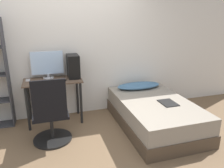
{
  "coord_description": "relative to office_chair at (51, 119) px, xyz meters",
  "views": [
    {
      "loc": [
        -0.46,
        -2.58,
        1.83
      ],
      "look_at": [
        0.54,
        0.68,
        0.75
      ],
      "focal_mm": 35.0,
      "sensor_mm": 36.0,
      "label": 1
    }
  ],
  "objects": [
    {
      "name": "mouse",
      "position": [
        0.28,
        0.58,
        0.4
      ],
      "size": [
        0.06,
        0.09,
        0.02
      ],
      "color": "black",
      "rests_on": "desk"
    },
    {
      "name": "desk",
      "position": [
        0.08,
        0.69,
        0.25
      ],
      "size": [
        0.97,
        0.52,
        0.77
      ],
      "color": "brown",
      "rests_on": "ground_plane"
    },
    {
      "name": "bed",
      "position": [
        1.69,
        0.02,
        -0.15
      ],
      "size": [
        1.14,
        1.84,
        0.47
      ],
      "color": "#4C3D2D",
      "rests_on": "ground_plane"
    },
    {
      "name": "phone",
      "position": [
        -0.32,
        0.79,
        0.4
      ],
      "size": [
        0.07,
        0.14,
        0.01
      ],
      "color": "#B7B7BC",
      "rests_on": "desk"
    },
    {
      "name": "ground_plane",
      "position": [
        0.47,
        -0.43,
        -0.38
      ],
      "size": [
        14.0,
        14.0,
        0.0
      ],
      "primitive_type": "plane",
      "color": "brown"
    },
    {
      "name": "wall_back",
      "position": [
        0.47,
        0.97,
        0.87
      ],
      "size": [
        8.0,
        0.05,
        2.5
      ],
      "color": "silver",
      "rests_on": "ground_plane"
    },
    {
      "name": "pc_tower",
      "position": [
        0.45,
        0.75,
        0.59
      ],
      "size": [
        0.2,
        0.34,
        0.4
      ],
      "color": "black",
      "rests_on": "desk"
    },
    {
      "name": "pillow",
      "position": [
        1.69,
        0.68,
        0.14
      ],
      "size": [
        0.86,
        0.36,
        0.11
      ],
      "color": "teal",
      "rests_on": "bed"
    },
    {
      "name": "keyboard",
      "position": [
        0.05,
        0.58,
        0.4
      ],
      "size": [
        0.35,
        0.13,
        0.02
      ],
      "color": "#33477A",
      "rests_on": "desk"
    },
    {
      "name": "magazine",
      "position": [
        1.84,
        -0.15,
        0.09
      ],
      "size": [
        0.24,
        0.32,
        0.01
      ],
      "color": "black",
      "rests_on": "bed"
    },
    {
      "name": "office_chair",
      "position": [
        0.0,
        0.0,
        0.0
      ],
      "size": [
        0.58,
        0.58,
        1.02
      ],
      "color": "black",
      "rests_on": "ground_plane"
    },
    {
      "name": "monitor",
      "position": [
        0.02,
        0.84,
        0.64
      ],
      "size": [
        0.56,
        0.19,
        0.48
      ],
      "color": "#B7B7BC",
      "rests_on": "desk"
    }
  ]
}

